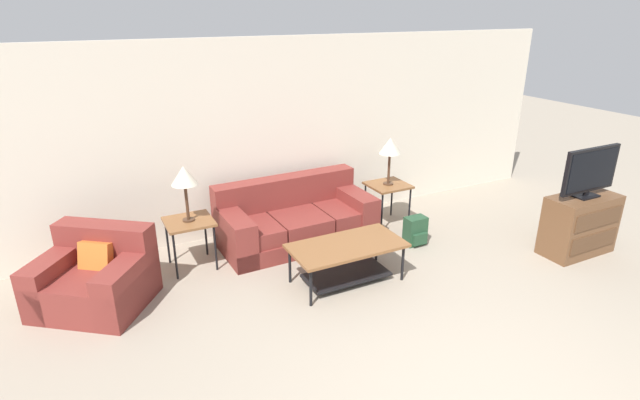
{
  "coord_description": "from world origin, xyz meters",
  "views": [
    {
      "loc": [
        -2.51,
        -1.99,
        2.95
      ],
      "look_at": [
        -0.01,
        2.92,
        0.8
      ],
      "focal_mm": 28.0,
      "sensor_mm": 36.0,
      "label": 1
    }
  ],
  "objects_px": {
    "side_table_right": "(388,188)",
    "television": "(591,171)",
    "couch": "(295,220)",
    "side_table_left": "(189,225)",
    "tv_console": "(580,225)",
    "table_lamp_left": "(184,177)",
    "backpack": "(415,231)",
    "armchair": "(95,279)",
    "table_lamp_right": "(390,147)",
    "coffee_table": "(347,254)"
  },
  "relations": [
    {
      "from": "armchair",
      "to": "table_lamp_right",
      "type": "relative_size",
      "value": 2.07
    },
    {
      "from": "coffee_table",
      "to": "side_table_left",
      "type": "relative_size",
      "value": 2.13
    },
    {
      "from": "coffee_table",
      "to": "backpack",
      "type": "relative_size",
      "value": 3.37
    },
    {
      "from": "tv_console",
      "to": "armchair",
      "type": "bearing_deg",
      "value": 164.84
    },
    {
      "from": "side_table_left",
      "to": "couch",
      "type": "bearing_deg",
      "value": 3.42
    },
    {
      "from": "armchair",
      "to": "tv_console",
      "type": "xyz_separation_m",
      "value": [
        5.54,
        -1.5,
        0.09
      ]
    },
    {
      "from": "coffee_table",
      "to": "table_lamp_left",
      "type": "bearing_deg",
      "value": 142.17
    },
    {
      "from": "backpack",
      "to": "side_table_right",
      "type": "bearing_deg",
      "value": 86.6
    },
    {
      "from": "table_lamp_right",
      "to": "side_table_left",
      "type": "bearing_deg",
      "value": -180.0
    },
    {
      "from": "television",
      "to": "table_lamp_left",
      "type": "bearing_deg",
      "value": 157.44
    },
    {
      "from": "table_lamp_left",
      "to": "table_lamp_right",
      "type": "relative_size",
      "value": 1.0
    },
    {
      "from": "table_lamp_right",
      "to": "backpack",
      "type": "height_order",
      "value": "table_lamp_right"
    },
    {
      "from": "coffee_table",
      "to": "tv_console",
      "type": "relative_size",
      "value": 1.37
    },
    {
      "from": "couch",
      "to": "side_table_left",
      "type": "xyz_separation_m",
      "value": [
        -1.4,
        -0.08,
        0.25
      ]
    },
    {
      "from": "armchair",
      "to": "tv_console",
      "type": "height_order",
      "value": "armchair"
    },
    {
      "from": "couch",
      "to": "backpack",
      "type": "distance_m",
      "value": 1.59
    },
    {
      "from": "side_table_right",
      "to": "television",
      "type": "relative_size",
      "value": 0.68
    },
    {
      "from": "side_table_left",
      "to": "tv_console",
      "type": "relative_size",
      "value": 0.64
    },
    {
      "from": "tv_console",
      "to": "backpack",
      "type": "height_order",
      "value": "tv_console"
    },
    {
      "from": "backpack",
      "to": "table_lamp_right",
      "type": "bearing_deg",
      "value": 86.6
    },
    {
      "from": "couch",
      "to": "table_lamp_left",
      "type": "height_order",
      "value": "table_lamp_left"
    },
    {
      "from": "table_lamp_left",
      "to": "tv_console",
      "type": "height_order",
      "value": "table_lamp_left"
    },
    {
      "from": "couch",
      "to": "armchair",
      "type": "xyz_separation_m",
      "value": [
        -2.49,
        -0.43,
        -0.0
      ]
    },
    {
      "from": "table_lamp_right",
      "to": "tv_console",
      "type": "xyz_separation_m",
      "value": [
        1.65,
        -1.85,
        -0.76
      ]
    },
    {
      "from": "armchair",
      "to": "side_table_left",
      "type": "distance_m",
      "value": 1.17
    },
    {
      "from": "backpack",
      "to": "side_table_left",
      "type": "bearing_deg",
      "value": 165.13
    },
    {
      "from": "armchair",
      "to": "coffee_table",
      "type": "xyz_separation_m",
      "value": [
        2.57,
        -0.8,
        0.06
      ]
    },
    {
      "from": "armchair",
      "to": "television",
      "type": "xyz_separation_m",
      "value": [
        5.54,
        -1.5,
        0.8
      ]
    },
    {
      "from": "side_table_right",
      "to": "backpack",
      "type": "relative_size",
      "value": 1.59
    },
    {
      "from": "coffee_table",
      "to": "side_table_right",
      "type": "height_order",
      "value": "side_table_right"
    },
    {
      "from": "couch",
      "to": "television",
      "type": "bearing_deg",
      "value": -32.38
    },
    {
      "from": "side_table_left",
      "to": "backpack",
      "type": "height_order",
      "value": "side_table_left"
    },
    {
      "from": "couch",
      "to": "backpack",
      "type": "xyz_separation_m",
      "value": [
        1.36,
        -0.82,
        -0.11
      ]
    },
    {
      "from": "table_lamp_left",
      "to": "backpack",
      "type": "xyz_separation_m",
      "value": [
        2.77,
        -0.73,
        -0.96
      ]
    },
    {
      "from": "couch",
      "to": "table_lamp_right",
      "type": "xyz_separation_m",
      "value": [
        1.41,
        -0.08,
        0.85
      ]
    },
    {
      "from": "table_lamp_right",
      "to": "tv_console",
      "type": "height_order",
      "value": "table_lamp_right"
    },
    {
      "from": "side_table_right",
      "to": "television",
      "type": "xyz_separation_m",
      "value": [
        1.65,
        -1.85,
        0.55
      ]
    },
    {
      "from": "side_table_left",
      "to": "tv_console",
      "type": "bearing_deg",
      "value": -22.57
    },
    {
      "from": "side_table_left",
      "to": "table_lamp_left",
      "type": "bearing_deg",
      "value": 108.43
    },
    {
      "from": "side_table_right",
      "to": "armchair",
      "type": "bearing_deg",
      "value": -174.87
    },
    {
      "from": "armchair",
      "to": "side_table_right",
      "type": "xyz_separation_m",
      "value": [
        3.9,
        0.35,
        0.25
      ]
    },
    {
      "from": "armchair",
      "to": "television",
      "type": "bearing_deg",
      "value": -15.16
    },
    {
      "from": "couch",
      "to": "table_lamp_left",
      "type": "xyz_separation_m",
      "value": [
        -1.4,
        -0.08,
        0.85
      ]
    },
    {
      "from": "table_lamp_left",
      "to": "backpack",
      "type": "bearing_deg",
      "value": -14.87
    },
    {
      "from": "armchair",
      "to": "side_table_left",
      "type": "relative_size",
      "value": 2.29
    },
    {
      "from": "armchair",
      "to": "table_lamp_left",
      "type": "bearing_deg",
      "value": 17.84
    },
    {
      "from": "table_lamp_left",
      "to": "tv_console",
      "type": "relative_size",
      "value": 0.71
    },
    {
      "from": "couch",
      "to": "side_table_right",
      "type": "distance_m",
      "value": 1.43
    },
    {
      "from": "table_lamp_right",
      "to": "tv_console",
      "type": "distance_m",
      "value": 2.59
    },
    {
      "from": "couch",
      "to": "side_table_right",
      "type": "xyz_separation_m",
      "value": [
        1.41,
        -0.08,
        0.25
      ]
    }
  ]
}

